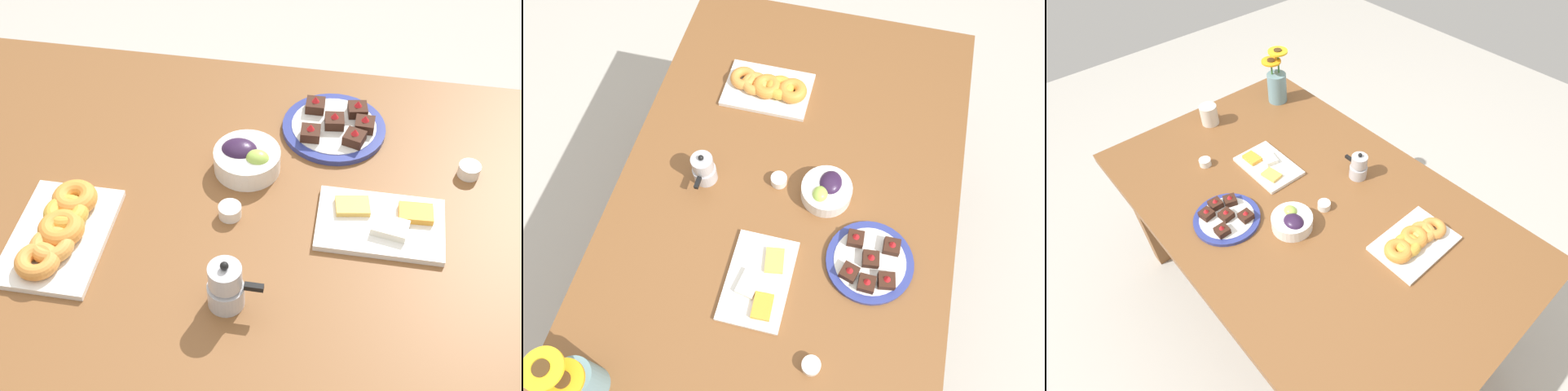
% 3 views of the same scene
% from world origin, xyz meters
% --- Properties ---
extents(ground_plane, '(6.00, 6.00, 0.00)m').
position_xyz_m(ground_plane, '(0.00, 0.00, 0.00)').
color(ground_plane, '#B7B2A8').
extents(dining_table, '(1.60, 1.00, 0.74)m').
position_xyz_m(dining_table, '(0.00, 0.00, 0.65)').
color(dining_table, brown).
rests_on(dining_table, ground_plane).
extents(coffee_mug, '(0.11, 0.08, 0.09)m').
position_xyz_m(coffee_mug, '(0.66, 0.01, 0.79)').
color(coffee_mug, beige).
rests_on(coffee_mug, dining_table).
extents(grape_bowl, '(0.15, 0.15, 0.07)m').
position_xyz_m(grape_bowl, '(-0.05, 0.11, 0.77)').
color(grape_bowl, white).
rests_on(grape_bowl, dining_table).
extents(cheese_platter, '(0.26, 0.17, 0.03)m').
position_xyz_m(cheese_platter, '(0.25, -0.01, 0.75)').
color(cheese_platter, white).
rests_on(cheese_platter, dining_table).
extents(croissant_platter, '(0.19, 0.28, 0.05)m').
position_xyz_m(croissant_platter, '(-0.39, -0.14, 0.76)').
color(croissant_platter, white).
rests_on(croissant_platter, dining_table).
extents(jam_cup_honey, '(0.05, 0.05, 0.03)m').
position_xyz_m(jam_cup_honey, '(-0.06, -0.03, 0.76)').
color(jam_cup_honey, white).
rests_on(jam_cup_honey, dining_table).
extents(jam_cup_berry, '(0.05, 0.05, 0.03)m').
position_xyz_m(jam_cup_berry, '(0.43, 0.17, 0.76)').
color(jam_cup_berry, white).
rests_on(jam_cup_berry, dining_table).
extents(dessert_plate, '(0.24, 0.24, 0.05)m').
position_xyz_m(dessert_plate, '(0.13, 0.27, 0.75)').
color(dessert_plate, navy).
rests_on(dessert_plate, dining_table).
extents(flower_vase, '(0.10, 0.12, 0.25)m').
position_xyz_m(flower_vase, '(0.60, -0.34, 0.83)').
color(flower_vase, '#6B939E').
rests_on(flower_vase, dining_table).
extents(moka_pot, '(0.11, 0.07, 0.12)m').
position_xyz_m(moka_pot, '(-0.02, -0.25, 0.79)').
color(moka_pot, '#B7B7BC').
rests_on(moka_pot, dining_table).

